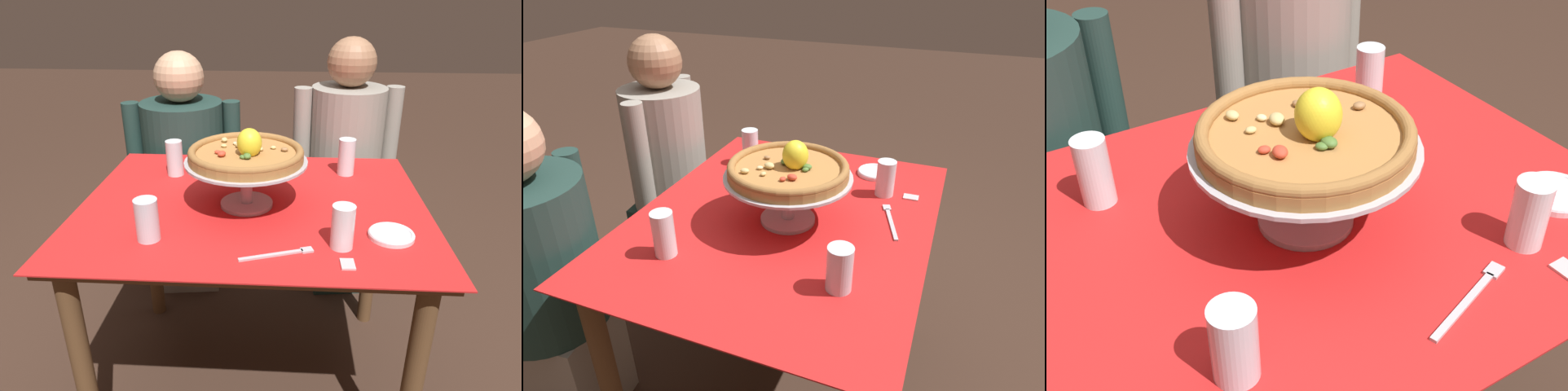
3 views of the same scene
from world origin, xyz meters
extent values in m
cylinder|color=brown|center=(0.48, 0.37, 0.36)|extent=(0.06, 0.06, 0.73)
cube|color=brown|center=(0.00, 0.00, 0.74)|extent=(1.08, 0.86, 0.02)
cube|color=red|center=(0.00, 0.00, 0.76)|extent=(1.12, 0.90, 0.00)
cylinder|color=#B7B7C1|center=(-0.02, -0.02, 0.76)|extent=(0.17, 0.17, 0.01)
cylinder|color=#B7B7C1|center=(-0.02, -0.02, 0.84)|extent=(0.04, 0.04, 0.14)
cylinder|color=#B7B7C1|center=(-0.02, -0.02, 0.91)|extent=(0.38, 0.38, 0.01)
cylinder|color=#AD753D|center=(-0.02, -0.02, 0.93)|extent=(0.36, 0.36, 0.02)
torus|color=olive|center=(-0.02, -0.02, 0.94)|extent=(0.36, 0.36, 0.02)
ellipsoid|color=beige|center=(-0.06, 0.05, 0.94)|extent=(0.02, 0.02, 0.01)
ellipsoid|color=#996B42|center=(0.01, 0.06, 0.94)|extent=(0.02, 0.02, 0.01)
ellipsoid|color=tan|center=(-0.04, 0.03, 0.95)|extent=(0.03, 0.04, 0.02)
ellipsoid|color=#C63D28|center=(0.00, -0.03, 0.94)|extent=(0.02, 0.02, 0.01)
ellipsoid|color=#C63D28|center=(0.00, -0.02, 0.94)|extent=(0.02, 0.03, 0.01)
ellipsoid|color=#4C7533|center=(-0.02, -0.07, 0.94)|extent=(0.03, 0.03, 0.01)
ellipsoid|color=tan|center=(0.02, 0.00, 0.94)|extent=(0.02, 0.02, 0.01)
ellipsoid|color=#C63D28|center=(-0.10, -0.04, 0.94)|extent=(0.02, 0.02, 0.01)
ellipsoid|color=#996B42|center=(0.10, 0.00, 0.94)|extent=(0.03, 0.02, 0.01)
ellipsoid|color=#4C7533|center=(0.00, 0.00, 0.95)|extent=(0.04, 0.03, 0.02)
ellipsoid|color=#4C7533|center=(-0.01, -0.07, 0.95)|extent=(0.03, 0.03, 0.02)
ellipsoid|color=tan|center=(-0.09, 0.03, 0.94)|extent=(0.02, 0.02, 0.01)
ellipsoid|color=tan|center=(0.06, 0.02, 0.94)|extent=(0.02, 0.02, 0.01)
ellipsoid|color=tan|center=(-0.10, 0.08, 0.95)|extent=(0.03, 0.03, 0.01)
ellipsoid|color=#C63D28|center=(-0.09, -0.06, 0.95)|extent=(0.03, 0.04, 0.02)
ellipsoid|color=yellow|center=(-0.01, -0.04, 0.98)|extent=(0.10, 0.10, 0.09)
cylinder|color=silver|center=(0.33, 0.27, 0.83)|extent=(0.06, 0.06, 0.14)
cylinder|color=silver|center=(0.33, 0.27, 0.79)|extent=(0.05, 0.05, 0.07)
cylinder|color=silver|center=(-0.31, 0.23, 0.82)|extent=(0.06, 0.06, 0.13)
cylinder|color=silver|center=(-0.31, 0.23, 0.80)|extent=(0.05, 0.05, 0.09)
cylinder|color=white|center=(0.26, -0.26, 0.82)|extent=(0.06, 0.06, 0.12)
cylinder|color=silver|center=(0.26, -0.26, 0.80)|extent=(0.06, 0.06, 0.08)
cylinder|color=silver|center=(-0.27, -0.25, 0.82)|extent=(0.07, 0.07, 0.12)
cylinder|color=silver|center=(-0.27, -0.25, 0.78)|extent=(0.06, 0.06, 0.04)
cylinder|color=white|center=(0.41, -0.20, 0.76)|extent=(0.13, 0.13, 0.01)
torus|color=white|center=(0.41, -0.20, 0.77)|extent=(0.13, 0.13, 0.01)
cube|color=#B7B7C1|center=(0.07, -0.32, 0.76)|extent=(0.17, 0.07, 0.01)
cube|color=#B7B7C1|center=(0.17, -0.29, 0.76)|extent=(0.04, 0.03, 0.01)
cube|color=beige|center=(0.27, -0.35, 0.76)|extent=(0.04, 0.05, 0.00)
cube|color=gray|center=(-0.38, 0.67, 0.22)|extent=(0.32, 0.35, 0.43)
cylinder|color=#1E3833|center=(-0.15, 0.70, 0.72)|extent=(0.08, 0.08, 0.42)
cube|color=#1E3833|center=(0.38, 0.70, 0.23)|extent=(0.32, 0.35, 0.47)
cylinder|color=gray|center=(0.38, 0.70, 0.73)|extent=(0.37, 0.37, 0.53)
cylinder|color=gray|center=(0.17, 0.68, 0.77)|extent=(0.08, 0.08, 0.45)
cylinder|color=gray|center=(0.58, 0.73, 0.77)|extent=(0.08, 0.08, 0.45)
camera|label=1|loc=(0.11, -1.36, 1.41)|focal=31.67mm
camera|label=2|loc=(-1.16, -0.46, 1.51)|focal=31.68mm
camera|label=3|loc=(-0.50, -0.80, 1.49)|focal=45.61mm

